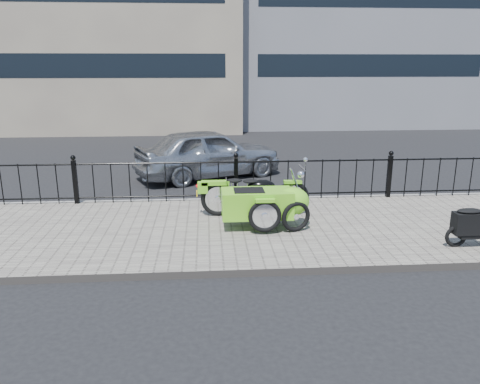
{
  "coord_description": "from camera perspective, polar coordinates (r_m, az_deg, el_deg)",
  "views": [
    {
      "loc": [
        -0.65,
        -8.77,
        3.08
      ],
      "look_at": [
        -0.01,
        -0.1,
        0.69
      ],
      "focal_mm": 35.0,
      "sensor_mm": 36.0,
      "label": 1
    }
  ],
  "objects": [
    {
      "name": "ground",
      "position": [
        9.32,
        0.03,
        -3.92
      ],
      "size": [
        120.0,
        120.0,
        0.0
      ],
      "primitive_type": "plane",
      "color": "black",
      "rests_on": "ground"
    },
    {
      "name": "building_tan",
      "position": [
        25.51,
        -17.5,
        21.29
      ],
      "size": [
        14.0,
        8.01,
        12.0
      ],
      "color": "gray",
      "rests_on": "ground"
    },
    {
      "name": "iron_fence",
      "position": [
        10.4,
        -0.5,
        1.5
      ],
      "size": [
        14.11,
        0.11,
        1.08
      ],
      "color": "black",
      "rests_on": "sidewalk"
    },
    {
      "name": "motorcycle_sidecar",
      "position": [
        8.8,
        3.13,
        -1.07
      ],
      "size": [
        2.28,
        1.48,
        0.98
      ],
      "color": "black",
      "rests_on": "sidewalk"
    },
    {
      "name": "sedan_car",
      "position": [
        13.06,
        -3.86,
        4.79
      ],
      "size": [
        4.36,
        3.14,
        1.38
      ],
      "primitive_type": "imported",
      "rotation": [
        0.0,
        0.0,
        1.99
      ],
      "color": "#A2A5A9",
      "rests_on": "ground"
    },
    {
      "name": "sidewalk",
      "position": [
        8.83,
        0.27,
        -4.62
      ],
      "size": [
        30.0,
        3.8,
        0.12
      ],
      "primitive_type": "cube",
      "color": "#665E56",
      "rests_on": "ground"
    },
    {
      "name": "spare_tire",
      "position": [
        8.54,
        6.84,
        -3.0
      ],
      "size": [
        0.57,
        0.25,
        0.57
      ],
      "primitive_type": "torus",
      "rotation": [
        1.57,
        0.0,
        0.3
      ],
      "color": "black",
      "rests_on": "sidewalk"
    },
    {
      "name": "curb",
      "position": [
        10.67,
        -0.54,
        -1.07
      ],
      "size": [
        30.0,
        0.1,
        0.12
      ],
      "primitive_type": "cube",
      "color": "gray",
      "rests_on": "ground"
    }
  ]
}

